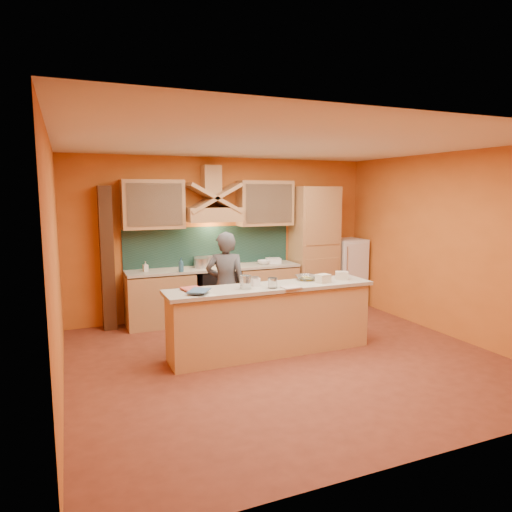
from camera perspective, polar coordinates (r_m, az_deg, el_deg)
name	(u,v)px	position (r m, az deg, el deg)	size (l,w,h in m)	color
floor	(287,359)	(6.24, 3.89, -12.68)	(5.50, 5.00, 0.01)	brown
ceiling	(289,144)	(5.87, 4.16, 13.83)	(5.50, 5.00, 0.01)	white
wall_back	(225,237)	(8.19, -3.85, 2.38)	(5.50, 0.02, 2.80)	orange
wall_front	(430,295)	(3.86, 20.94, -4.55)	(5.50, 0.02, 2.80)	orange
wall_left	(56,268)	(5.28, -23.74, -1.43)	(0.02, 5.00, 2.80)	orange
wall_right	(450,245)	(7.53, 23.07, 1.25)	(0.02, 5.00, 2.80)	orange
base_cabinet_left	(160,300)	(7.75, -11.88, -5.38)	(1.10, 0.60, 0.86)	tan
base_cabinet_right	(265,290)	(8.30, 1.15, -4.32)	(1.10, 0.60, 0.86)	tan
counter_top	(215,268)	(7.88, -5.18, -1.53)	(3.00, 0.62, 0.04)	beige
stove	(215,294)	(7.97, -5.14, -4.72)	(0.60, 0.58, 0.90)	black
backsplash	(210,246)	(8.10, -5.82, 1.22)	(3.00, 0.03, 0.70)	#183630
range_hood	(213,215)	(7.83, -5.37, 5.18)	(0.92, 0.50, 0.24)	tan
hood_chimney	(211,180)	(7.92, -5.65, 9.41)	(0.30, 0.30, 0.50)	tan
upper_cabinet_left	(153,204)	(7.66, -12.76, 6.30)	(1.00, 0.35, 0.80)	tan
upper_cabinet_right	(265,203)	(8.24, 1.15, 6.61)	(1.00, 0.35, 0.80)	tan
pantry_column	(314,248)	(8.62, 7.25, 0.94)	(0.80, 0.60, 2.30)	tan
fridge	(347,272)	(9.09, 11.30, -1.97)	(0.58, 0.60, 1.30)	white
trim_column_left	(107,258)	(7.66, -18.13, -0.28)	(0.20, 0.30, 2.30)	#472816
island_body	(271,322)	(6.32, 1.88, -8.20)	(2.80, 0.55, 0.88)	#DFB172
island_top	(271,287)	(6.20, 1.90, -3.93)	(2.90, 0.62, 0.05)	beige
person	(226,286)	(6.80, -3.79, -3.78)	(0.59, 0.39, 1.63)	#4C4C51
pot_large	(201,264)	(7.84, -6.87, -0.97)	(0.23, 0.23, 0.17)	silver
pot_small	(222,264)	(7.90, -4.32, -1.03)	(0.21, 0.21, 0.13)	silver
soap_bottle_a	(145,266)	(7.62, -13.65, -1.28)	(0.07, 0.08, 0.17)	silver
soap_bottle_b	(181,265)	(7.46, -9.36, -1.10)	(0.09, 0.09, 0.23)	#306486
bowl_back	(264,262)	(8.15, 0.99, -0.79)	(0.22, 0.22, 0.07)	white
dish_rack	(273,261)	(8.27, 2.19, -0.59)	(0.26, 0.20, 0.09)	white
book_lower	(184,291)	(5.88, -8.94, -4.29)	(0.24, 0.33, 0.03)	#C45046
book_upper	(190,291)	(5.78, -8.23, -4.30)	(0.23, 0.32, 0.02)	#3C5F85
jar_large	(245,282)	(5.97, -1.33, -3.28)	(0.15, 0.15, 0.18)	white
jar_small	(273,283)	(6.03, 2.08, -3.38)	(0.12, 0.12, 0.14)	white
kitchen_scale	(254,282)	(6.18, -0.28, -3.24)	(0.13, 0.13, 0.10)	white
mixing_bowl	(306,278)	(6.60, 6.29, -2.70)	(0.29, 0.29, 0.07)	white
cloth	(291,287)	(6.05, 4.42, -3.93)	(0.24, 0.18, 0.02)	beige
grocery_bag_a	(323,278)	(6.45, 8.39, -2.79)	(0.18, 0.14, 0.12)	beige
grocery_bag_b	(342,275)	(6.74, 10.68, -2.39)	(0.18, 0.14, 0.11)	beige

